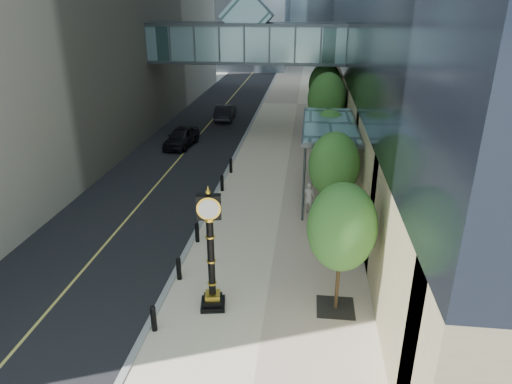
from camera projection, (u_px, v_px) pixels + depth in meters
The scene contains 12 objects.
ground at pixel (226, 358), 14.66m from camera, with size 320.00×320.00×0.00m, color gray.
road at pixel (227, 103), 52.08m from camera, with size 8.00×180.00×0.02m, color black.
sidewalk at pixel (297, 104), 51.22m from camera, with size 8.00×180.00×0.06m, color beige.
curb at pixel (262, 103), 51.65m from camera, with size 0.25×180.00×0.07m, color gray.
skywalk at pixel (247, 40), 37.69m from camera, with size 17.00×4.20×5.80m.
entrance_canopy at pixel (329, 126), 25.52m from camera, with size 3.00×8.00×4.38m.
bollard_row at pixel (205, 218), 23.01m from camera, with size 0.20×16.20×0.90m.
street_trees at pixel (329, 118), 29.37m from camera, with size 2.87×28.63×5.91m.
street_clock at pixel (211, 259), 16.29m from camera, with size 1.02×1.02×4.73m.
pedestrian at pixel (309, 198), 24.36m from camera, with size 0.64×0.42×1.76m, color beige.
car_near at pixel (181, 137), 35.92m from camera, with size 1.80×4.48×1.53m, color black.
car_far at pixel (225, 112), 44.22m from camera, with size 1.57×4.50×1.48m, color black.
Camera 1 is at (2.27, -11.29, 10.59)m, focal length 32.00 mm.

